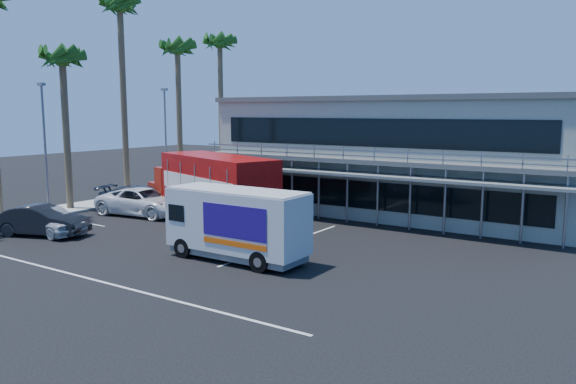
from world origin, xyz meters
The scene contains 16 objects.
ground centered at (0.00, 0.00, 0.00)m, with size 120.00×120.00×0.00m, color black.
building centered at (3.00, 14.94, 3.66)m, with size 22.40×12.00×7.30m.
curb_strip centered at (-15.00, 6.00, 0.08)m, with size 3.00×32.00×0.16m, color #A5A399.
palm_c centered at (-14.90, 3.00, 9.21)m, with size 2.80×2.80×10.75m.
palm_d centered at (-15.20, 8.00, 12.80)m, with size 2.80×2.80×14.75m.
palm_e centered at (-14.70, 13.00, 10.57)m, with size 2.80×2.80×12.25m.
palm_f centered at (-15.10, 18.50, 11.47)m, with size 2.80×2.80×13.25m.
light_pole_near centered at (-14.20, 1.00, 4.50)m, with size 0.50×0.25×8.09m.
light_pole_far centered at (-14.20, 11.00, 4.50)m, with size 0.50×0.25×8.09m.
red_truck centered at (-4.75, 5.27, 2.15)m, with size 11.79×6.45×3.90m.
white_van centered at (1.99, -0.71, 1.65)m, with size 6.37×2.24×3.11m.
parked_car_a centered at (-9.50, -2.00, 0.79)m, with size 1.87×4.65×1.58m, color silver.
parked_car_b centered at (-9.50, -2.50, 0.79)m, with size 1.67×4.79×1.58m, color black.
parked_car_c centered at (-9.50, 4.40, 0.84)m, with size 2.80×6.07×1.69m, color white.
parked_car_d centered at (-10.18, 4.97, 0.85)m, with size 2.38×5.86×1.70m, color #2E313D.
parked_car_e centered at (-9.86, 7.20, 0.83)m, with size 1.95×4.85×1.65m, color slate.
Camera 1 is at (16.94, -19.21, 6.43)m, focal length 35.00 mm.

